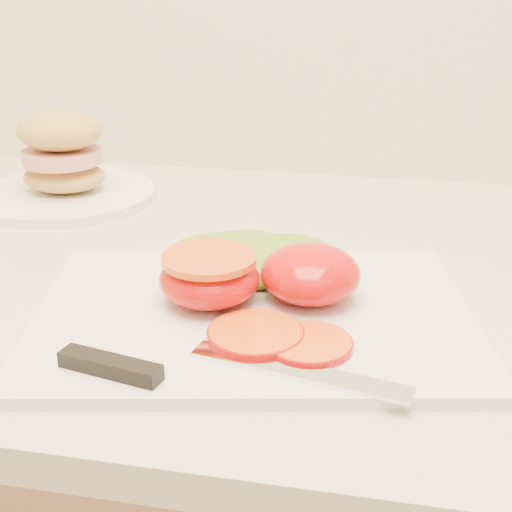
# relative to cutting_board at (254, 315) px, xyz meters

# --- Properties ---
(cutting_board) EXTENTS (0.41, 0.33, 0.01)m
(cutting_board) POSITION_rel_cutting_board_xyz_m (0.00, 0.00, 0.00)
(cutting_board) COLOR silver
(cutting_board) RESTS_ON counter
(tomato_half_dome) EXTENTS (0.09, 0.09, 0.05)m
(tomato_half_dome) POSITION_rel_cutting_board_xyz_m (0.04, 0.03, 0.03)
(tomato_half_dome) COLOR red
(tomato_half_dome) RESTS_ON cutting_board
(tomato_half_cut) EXTENTS (0.09, 0.09, 0.04)m
(tomato_half_cut) POSITION_rel_cutting_board_xyz_m (-0.04, 0.01, 0.03)
(tomato_half_cut) COLOR red
(tomato_half_cut) RESTS_ON cutting_board
(tomato_slice_0) EXTENTS (0.07, 0.07, 0.01)m
(tomato_slice_0) POSITION_rel_cutting_board_xyz_m (0.01, -0.05, 0.01)
(tomato_slice_0) COLOR orange
(tomato_slice_0) RESTS_ON cutting_board
(tomato_slice_1) EXTENTS (0.07, 0.07, 0.01)m
(tomato_slice_1) POSITION_rel_cutting_board_xyz_m (0.05, -0.05, 0.01)
(tomato_slice_1) COLOR orange
(tomato_slice_1) RESTS_ON cutting_board
(lettuce_leaf_0) EXTENTS (0.17, 0.14, 0.03)m
(lettuce_leaf_0) POSITION_rel_cutting_board_xyz_m (-0.03, 0.07, 0.02)
(lettuce_leaf_0) COLOR olive
(lettuce_leaf_0) RESTS_ON cutting_board
(lettuce_leaf_1) EXTENTS (0.13, 0.13, 0.02)m
(lettuce_leaf_1) POSITION_rel_cutting_board_xyz_m (0.01, 0.09, 0.02)
(lettuce_leaf_1) COLOR olive
(lettuce_leaf_1) RESTS_ON cutting_board
(knife) EXTENTS (0.26, 0.07, 0.01)m
(knife) POSITION_rel_cutting_board_xyz_m (-0.03, -0.11, 0.01)
(knife) COLOR silver
(knife) RESTS_ON cutting_board
(sandwich_plate) EXTENTS (0.23, 0.23, 0.11)m
(sandwich_plate) POSITION_rel_cutting_board_xyz_m (-0.30, 0.27, 0.03)
(sandwich_plate) COLOR white
(sandwich_plate) RESTS_ON counter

